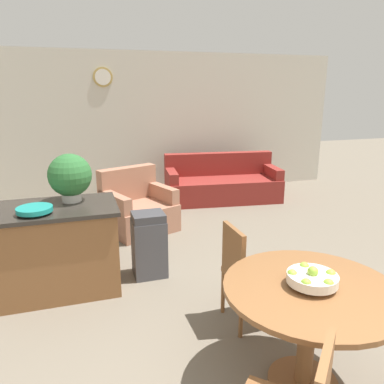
{
  "coord_description": "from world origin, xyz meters",
  "views": [
    {
      "loc": [
        -1.28,
        -0.82,
        2.01
      ],
      "look_at": [
        -0.15,
        2.8,
        0.97
      ],
      "focal_mm": 35.0,
      "sensor_mm": 36.0,
      "label": 1
    }
  ],
  "objects_px": {
    "potted_plant": "(70,176)",
    "dining_chair_far_side": "(245,270)",
    "dining_table": "(309,310)",
    "couch": "(222,184)",
    "armchair": "(138,210)",
    "fruit_bowl": "(312,278)",
    "teal_bowl": "(35,210)",
    "kitchen_island": "(57,249)",
    "trash_bin": "(149,245)"
  },
  "relations": [
    {
      "from": "dining_table",
      "to": "potted_plant",
      "type": "bearing_deg",
      "value": 125.89
    },
    {
      "from": "trash_bin",
      "to": "fruit_bowl",
      "type": "bearing_deg",
      "value": -69.78
    },
    {
      "from": "dining_chair_far_side",
      "to": "dining_table",
      "type": "bearing_deg",
      "value": 5.13
    },
    {
      "from": "teal_bowl",
      "to": "kitchen_island",
      "type": "bearing_deg",
      "value": 51.74
    },
    {
      "from": "kitchen_island",
      "to": "couch",
      "type": "xyz_separation_m",
      "value": [
        2.82,
        2.57,
        -0.16
      ]
    },
    {
      "from": "potted_plant",
      "to": "trash_bin",
      "type": "height_order",
      "value": "potted_plant"
    },
    {
      "from": "armchair",
      "to": "trash_bin",
      "type": "bearing_deg",
      "value": -115.65
    },
    {
      "from": "trash_bin",
      "to": "potted_plant",
      "type": "bearing_deg",
      "value": 171.46
    },
    {
      "from": "trash_bin",
      "to": "couch",
      "type": "height_order",
      "value": "couch"
    },
    {
      "from": "armchair",
      "to": "potted_plant",
      "type": "bearing_deg",
      "value": -144.43
    },
    {
      "from": "potted_plant",
      "to": "trash_bin",
      "type": "bearing_deg",
      "value": -8.54
    },
    {
      "from": "couch",
      "to": "armchair",
      "type": "relative_size",
      "value": 1.9
    },
    {
      "from": "dining_table",
      "to": "teal_bowl",
      "type": "relative_size",
      "value": 3.56
    },
    {
      "from": "fruit_bowl",
      "to": "potted_plant",
      "type": "height_order",
      "value": "potted_plant"
    },
    {
      "from": "potted_plant",
      "to": "armchair",
      "type": "distance_m",
      "value": 1.82
    },
    {
      "from": "kitchen_island",
      "to": "teal_bowl",
      "type": "distance_m",
      "value": 0.55
    },
    {
      "from": "dining_chair_far_side",
      "to": "couch",
      "type": "distance_m",
      "value": 3.87
    },
    {
      "from": "kitchen_island",
      "to": "dining_table",
      "type": "bearing_deg",
      "value": -48.85
    },
    {
      "from": "kitchen_island",
      "to": "potted_plant",
      "type": "distance_m",
      "value": 0.75
    },
    {
      "from": "fruit_bowl",
      "to": "teal_bowl",
      "type": "distance_m",
      "value": 2.49
    },
    {
      "from": "dining_chair_far_side",
      "to": "teal_bowl",
      "type": "xyz_separation_m",
      "value": [
        -1.72,
        0.9,
        0.43
      ]
    },
    {
      "from": "fruit_bowl",
      "to": "dining_chair_far_side",
      "type": "bearing_deg",
      "value": 95.84
    },
    {
      "from": "dining_table",
      "to": "teal_bowl",
      "type": "height_order",
      "value": "teal_bowl"
    },
    {
      "from": "fruit_bowl",
      "to": "kitchen_island",
      "type": "bearing_deg",
      "value": 131.1
    },
    {
      "from": "kitchen_island",
      "to": "trash_bin",
      "type": "relative_size",
      "value": 1.68
    },
    {
      "from": "potted_plant",
      "to": "armchair",
      "type": "bearing_deg",
      "value": 56.88
    },
    {
      "from": "potted_plant",
      "to": "fruit_bowl",
      "type": "bearing_deg",
      "value": -54.15
    },
    {
      "from": "dining_chair_far_side",
      "to": "couch",
      "type": "bearing_deg",
      "value": 160.32
    },
    {
      "from": "couch",
      "to": "armchair",
      "type": "height_order",
      "value": "armchair"
    },
    {
      "from": "kitchen_island",
      "to": "teal_bowl",
      "type": "xyz_separation_m",
      "value": [
        -0.15,
        -0.19,
        0.49
      ]
    },
    {
      "from": "dining_chair_far_side",
      "to": "armchair",
      "type": "distance_m",
      "value": 2.64
    },
    {
      "from": "dining_table",
      "to": "couch",
      "type": "distance_m",
      "value": 4.62
    },
    {
      "from": "dining_table",
      "to": "dining_chair_far_side",
      "type": "bearing_deg",
      "value": 95.94
    },
    {
      "from": "fruit_bowl",
      "to": "trash_bin",
      "type": "xyz_separation_m",
      "value": [
        -0.71,
        1.93,
        -0.47
      ]
    },
    {
      "from": "potted_plant",
      "to": "couch",
      "type": "distance_m",
      "value": 3.69
    },
    {
      "from": "armchair",
      "to": "dining_table",
      "type": "bearing_deg",
      "value": -101.25
    },
    {
      "from": "dining_table",
      "to": "potted_plant",
      "type": "distance_m",
      "value": 2.58
    },
    {
      "from": "dining_chair_far_side",
      "to": "armchair",
      "type": "height_order",
      "value": "dining_chair_far_side"
    },
    {
      "from": "fruit_bowl",
      "to": "kitchen_island",
      "type": "relative_size",
      "value": 0.27
    },
    {
      "from": "potted_plant",
      "to": "couch",
      "type": "bearing_deg",
      "value": 42.5
    },
    {
      "from": "dining_table",
      "to": "kitchen_island",
      "type": "relative_size",
      "value": 0.94
    },
    {
      "from": "teal_bowl",
      "to": "trash_bin",
      "type": "height_order",
      "value": "teal_bowl"
    },
    {
      "from": "fruit_bowl",
      "to": "couch",
      "type": "distance_m",
      "value": 4.65
    },
    {
      "from": "trash_bin",
      "to": "armchair",
      "type": "xyz_separation_m",
      "value": [
        0.11,
        1.46,
        -0.06
      ]
    },
    {
      "from": "kitchen_island",
      "to": "armchair",
      "type": "xyz_separation_m",
      "value": [
        1.06,
        1.49,
        -0.15
      ]
    },
    {
      "from": "dining_table",
      "to": "kitchen_island",
      "type": "xyz_separation_m",
      "value": [
        -1.66,
        1.9,
        -0.14
      ]
    },
    {
      "from": "dining_table",
      "to": "couch",
      "type": "xyz_separation_m",
      "value": [
        1.17,
        4.46,
        -0.31
      ]
    },
    {
      "from": "potted_plant",
      "to": "dining_chair_far_side",
      "type": "bearing_deg",
      "value": -41.54
    },
    {
      "from": "dining_table",
      "to": "fruit_bowl",
      "type": "distance_m",
      "value": 0.24
    },
    {
      "from": "teal_bowl",
      "to": "trash_bin",
      "type": "distance_m",
      "value": 1.26
    }
  ]
}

